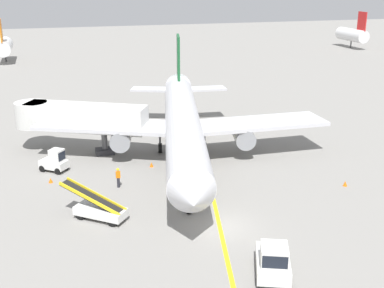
# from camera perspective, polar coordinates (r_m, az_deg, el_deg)

# --- Properties ---
(ground_plane) EXTENTS (300.00, 300.00, 0.00)m
(ground_plane) POSITION_cam_1_polar(r_m,az_deg,el_deg) (34.99, 3.50, -9.55)
(ground_plane) COLOR gray
(taxi_line_yellow) EXTENTS (18.69, 77.92, 0.01)m
(taxi_line_yellow) POSITION_cam_1_polar(r_m,az_deg,el_deg) (39.51, 2.42, -6.06)
(taxi_line_yellow) COLOR yellow
(taxi_line_yellow) RESTS_ON ground
(airliner) EXTENTS (27.94, 34.99, 10.10)m
(airliner) POSITION_cam_1_polar(r_m,az_deg,el_deg) (46.78, -1.08, 2.41)
(airliner) COLOR silver
(airliner) RESTS_ON ground
(jet_bridge) EXTENTS (12.55, 8.23, 4.85)m
(jet_bridge) POSITION_cam_1_polar(r_m,az_deg,el_deg) (49.72, -13.58, 3.02)
(jet_bridge) COLOR silver
(jet_bridge) RESTS_ON ground
(pushback_tug) EXTENTS (3.12, 4.05, 2.20)m
(pushback_tug) POSITION_cam_1_polar(r_m,az_deg,el_deg) (29.71, 9.34, -13.15)
(pushback_tug) COLOR silver
(pushback_tug) RESTS_ON ground
(baggage_tug_near_wing) EXTENTS (2.69, 2.51, 2.10)m
(baggage_tug_near_wing) POSITION_cam_1_polar(r_m,az_deg,el_deg) (45.79, -15.53, -1.95)
(baggage_tug_near_wing) COLOR silver
(baggage_tug_near_wing) RESTS_ON ground
(belt_loader_forward_hold) EXTENTS (4.66, 4.14, 2.59)m
(belt_loader_forward_hold) POSITION_cam_1_polar(r_m,az_deg,el_deg) (36.34, -10.66, -7.36)
(belt_loader_forward_hold) COLOR silver
(belt_loader_forward_hold) RESTS_ON ground
(ground_crew_marshaller) EXTENTS (0.36, 0.24, 1.70)m
(ground_crew_marshaller) POSITION_cam_1_polar(r_m,az_deg,el_deg) (41.25, -8.50, -3.78)
(ground_crew_marshaller) COLOR #26262D
(ground_crew_marshaller) RESTS_ON ground
(safety_cone_nose_left) EXTENTS (0.36, 0.36, 0.44)m
(safety_cone_nose_left) POSITION_cam_1_polar(r_m,az_deg,el_deg) (45.51, -4.69, -2.38)
(safety_cone_nose_left) COLOR orange
(safety_cone_nose_left) RESTS_ON ground
(safety_cone_nose_right) EXTENTS (0.36, 0.36, 0.44)m
(safety_cone_nose_right) POSITION_cam_1_polar(r_m,az_deg,el_deg) (43.23, 17.24, -4.37)
(safety_cone_nose_right) COLOR orange
(safety_cone_nose_right) RESTS_ON ground
(safety_cone_wingtip_left) EXTENTS (0.36, 0.36, 0.44)m
(safety_cone_wingtip_left) POSITION_cam_1_polar(r_m,az_deg,el_deg) (43.62, -15.98, -4.04)
(safety_cone_wingtip_left) COLOR orange
(safety_cone_wingtip_left) RESTS_ON ground
(distant_aircraft_mid_left) EXTENTS (3.00, 10.10, 8.80)m
(distant_aircraft_mid_left) POSITION_cam_1_polar(r_m,az_deg,el_deg) (109.07, -20.83, 10.51)
(distant_aircraft_mid_left) COLOR silver
(distant_aircraft_mid_left) RESTS_ON ground
(distant_aircraft_mid_right) EXTENTS (3.00, 10.10, 8.80)m
(distant_aircraft_mid_right) POSITION_cam_1_polar(r_m,az_deg,el_deg) (129.20, 17.97, 11.92)
(distant_aircraft_mid_right) COLOR silver
(distant_aircraft_mid_right) RESTS_ON ground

